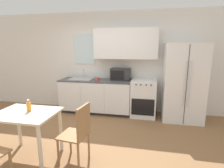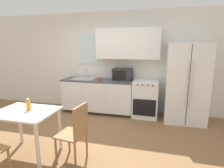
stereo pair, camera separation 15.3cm
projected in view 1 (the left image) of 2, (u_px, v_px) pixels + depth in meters
ground_plane at (85, 143)px, 3.27m from camera, size 12.00×12.00×0.00m
wall_back at (110, 59)px, 4.82m from camera, size 12.00×0.38×2.70m
kitchen_counter at (96, 96)px, 4.79m from camera, size 1.94×0.65×0.91m
oven_range at (143, 98)px, 4.53m from camera, size 0.63×0.65×0.94m
refrigerator at (183, 83)px, 4.20m from camera, size 0.92×0.79×1.86m
kitchen_sink at (82, 79)px, 4.78m from camera, size 0.61×0.45×0.26m
microwave at (121, 74)px, 4.65m from camera, size 0.52×0.33×0.31m
coffee_mug at (97, 79)px, 4.51m from camera, size 0.13×0.09×0.10m
dining_table at (26, 121)px, 2.72m from camera, size 0.93×0.71×0.77m
dining_chair_side at (79, 130)px, 2.62m from camera, size 0.45×0.45×0.93m
drink_bottle at (29, 107)px, 2.72m from camera, size 0.07×0.07×0.19m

